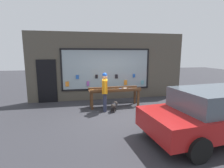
# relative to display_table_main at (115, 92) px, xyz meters

# --- Properties ---
(ground_plane) EXTENTS (40.00, 40.00, 0.00)m
(ground_plane) POSITION_rel_display_table_main_xyz_m (-0.00, -0.98, -0.69)
(ground_plane) COLOR #2D2D33
(shopfront_facade) EXTENTS (8.07, 0.29, 3.42)m
(shopfront_facade) POSITION_rel_display_table_main_xyz_m (-0.05, 1.41, 1.01)
(shopfront_facade) COLOR #4C473D
(shopfront_facade) RESTS_ON ground_plane
(display_table_main) EXTENTS (2.32, 0.67, 0.87)m
(display_table_main) POSITION_rel_display_table_main_xyz_m (0.00, 0.00, 0.00)
(display_table_main) COLOR brown
(display_table_main) RESTS_ON ground_plane
(person_browsing) EXTENTS (0.29, 0.64, 1.62)m
(person_browsing) POSITION_rel_display_table_main_xyz_m (-0.54, -0.57, 0.25)
(person_browsing) COLOR #2D334C
(person_browsing) RESTS_ON ground_plane
(small_dog) EXTENTS (0.39, 0.52, 0.40)m
(small_dog) POSITION_rel_display_table_main_xyz_m (-0.18, -0.70, -0.43)
(small_dog) COLOR black
(small_dog) RESTS_ON ground_plane
(parked_car) EXTENTS (4.46, 2.26, 1.41)m
(parked_car) POSITION_rel_display_table_main_xyz_m (2.27, -3.43, 0.05)
(parked_car) COLOR #A51919
(parked_car) RESTS_ON ground_plane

